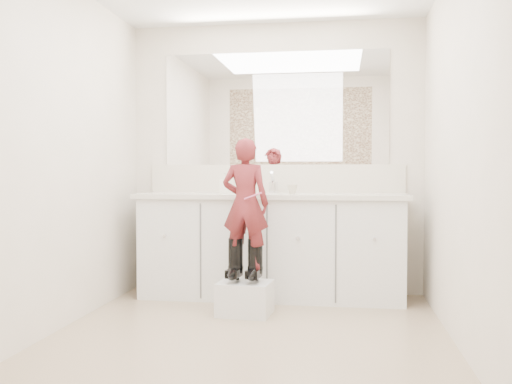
# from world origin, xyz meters

# --- Properties ---
(floor) EXTENTS (3.00, 3.00, 0.00)m
(floor) POSITION_xyz_m (0.00, 0.00, 0.00)
(floor) COLOR #927E5F
(floor) RESTS_ON ground
(wall_back) EXTENTS (2.60, 0.00, 2.60)m
(wall_back) POSITION_xyz_m (0.00, 1.50, 1.20)
(wall_back) COLOR beige
(wall_back) RESTS_ON floor
(wall_front) EXTENTS (2.60, 0.00, 2.60)m
(wall_front) POSITION_xyz_m (0.00, -1.50, 1.20)
(wall_front) COLOR beige
(wall_front) RESTS_ON floor
(wall_left) EXTENTS (0.00, 3.00, 3.00)m
(wall_left) POSITION_xyz_m (-1.30, 0.00, 1.20)
(wall_left) COLOR beige
(wall_left) RESTS_ON floor
(wall_right) EXTENTS (0.00, 3.00, 3.00)m
(wall_right) POSITION_xyz_m (1.30, 0.00, 1.20)
(wall_right) COLOR beige
(wall_right) RESTS_ON floor
(vanity_cabinet) EXTENTS (2.20, 0.55, 0.85)m
(vanity_cabinet) POSITION_xyz_m (0.00, 1.23, 0.42)
(vanity_cabinet) COLOR silver
(vanity_cabinet) RESTS_ON floor
(countertop) EXTENTS (2.28, 0.58, 0.04)m
(countertop) POSITION_xyz_m (0.00, 1.21, 0.87)
(countertop) COLOR beige
(countertop) RESTS_ON vanity_cabinet
(backsplash) EXTENTS (2.28, 0.03, 0.25)m
(backsplash) POSITION_xyz_m (0.00, 1.49, 1.02)
(backsplash) COLOR beige
(backsplash) RESTS_ON countertop
(mirror) EXTENTS (2.00, 0.02, 1.00)m
(mirror) POSITION_xyz_m (0.00, 1.49, 1.64)
(mirror) COLOR white
(mirror) RESTS_ON wall_back
(dot_panel) EXTENTS (2.00, 0.01, 1.20)m
(dot_panel) POSITION_xyz_m (0.00, -1.49, 1.65)
(dot_panel) COLOR #472819
(dot_panel) RESTS_ON wall_front
(faucet) EXTENTS (0.08, 0.08, 0.10)m
(faucet) POSITION_xyz_m (0.00, 1.38, 0.94)
(faucet) COLOR silver
(faucet) RESTS_ON countertop
(cup) EXTENTS (0.09, 0.09, 0.08)m
(cup) POSITION_xyz_m (0.19, 1.15, 0.93)
(cup) COLOR #BFB398
(cup) RESTS_ON countertop
(soap_bottle) EXTENTS (0.10, 0.10, 0.18)m
(soap_bottle) POSITION_xyz_m (-0.40, 1.25, 0.98)
(soap_bottle) COLOR white
(soap_bottle) RESTS_ON countertop
(step_stool) EXTENTS (0.41, 0.36, 0.25)m
(step_stool) POSITION_xyz_m (-0.12, 0.61, 0.12)
(step_stool) COLOR silver
(step_stool) RESTS_ON floor
(boot_left) EXTENTS (0.14, 0.23, 0.32)m
(boot_left) POSITION_xyz_m (-0.20, 0.63, 0.41)
(boot_left) COLOR black
(boot_left) RESTS_ON step_stool
(boot_right) EXTENTS (0.14, 0.23, 0.32)m
(boot_right) POSITION_xyz_m (-0.05, 0.63, 0.41)
(boot_right) COLOR black
(boot_right) RESTS_ON step_stool
(toddler) EXTENTS (0.38, 0.26, 0.98)m
(toddler) POSITION_xyz_m (-0.12, 0.63, 0.84)
(toddler) COLOR #A33238
(toddler) RESTS_ON step_stool
(toothbrush) EXTENTS (0.14, 0.02, 0.06)m
(toothbrush) POSITION_xyz_m (-0.05, 0.55, 0.90)
(toothbrush) COLOR #D1517E
(toothbrush) RESTS_ON toddler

